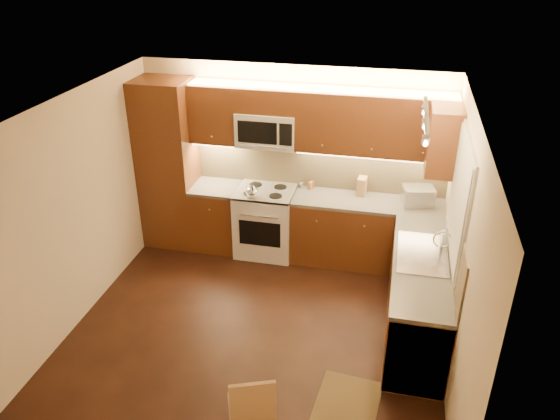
% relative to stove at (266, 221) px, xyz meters
% --- Properties ---
extents(floor, '(4.00, 4.00, 0.01)m').
position_rel_stove_xyz_m(floor, '(0.30, -1.68, -0.46)').
color(floor, black).
rests_on(floor, ground).
extents(ceiling, '(4.00, 4.00, 0.01)m').
position_rel_stove_xyz_m(ceiling, '(0.30, -1.68, 2.04)').
color(ceiling, beige).
rests_on(ceiling, ground).
extents(wall_back, '(4.00, 0.01, 2.50)m').
position_rel_stove_xyz_m(wall_back, '(0.30, 0.32, 0.79)').
color(wall_back, beige).
rests_on(wall_back, ground).
extents(wall_front, '(4.00, 0.01, 2.50)m').
position_rel_stove_xyz_m(wall_front, '(0.30, -3.67, 0.79)').
color(wall_front, beige).
rests_on(wall_front, ground).
extents(wall_left, '(0.01, 4.00, 2.50)m').
position_rel_stove_xyz_m(wall_left, '(-1.70, -1.68, 0.79)').
color(wall_left, beige).
rests_on(wall_left, ground).
extents(wall_right, '(0.01, 4.00, 2.50)m').
position_rel_stove_xyz_m(wall_right, '(2.30, -1.68, 0.79)').
color(wall_right, beige).
rests_on(wall_right, ground).
extents(pantry, '(0.70, 0.60, 2.30)m').
position_rel_stove_xyz_m(pantry, '(-1.35, 0.02, 0.69)').
color(pantry, '#49210F').
rests_on(pantry, floor).
extents(base_cab_back_left, '(0.62, 0.60, 0.86)m').
position_rel_stove_xyz_m(base_cab_back_left, '(-0.69, 0.02, -0.03)').
color(base_cab_back_left, '#49210F').
rests_on(base_cab_back_left, floor).
extents(counter_back_left, '(0.62, 0.60, 0.04)m').
position_rel_stove_xyz_m(counter_back_left, '(-0.69, 0.02, 0.42)').
color(counter_back_left, '#3D3A38').
rests_on(counter_back_left, base_cab_back_left).
extents(base_cab_back_right, '(1.92, 0.60, 0.86)m').
position_rel_stove_xyz_m(base_cab_back_right, '(1.34, 0.02, -0.03)').
color(base_cab_back_right, '#49210F').
rests_on(base_cab_back_right, floor).
extents(counter_back_right, '(1.92, 0.60, 0.04)m').
position_rel_stove_xyz_m(counter_back_right, '(1.34, 0.02, 0.42)').
color(counter_back_right, '#3D3A38').
rests_on(counter_back_right, base_cab_back_right).
extents(base_cab_right, '(0.60, 2.00, 0.86)m').
position_rel_stove_xyz_m(base_cab_right, '(2.00, -1.28, -0.03)').
color(base_cab_right, '#49210F').
rests_on(base_cab_right, floor).
extents(counter_right, '(0.60, 2.00, 0.04)m').
position_rel_stove_xyz_m(counter_right, '(2.00, -1.28, 0.42)').
color(counter_right, '#3D3A38').
rests_on(counter_right, base_cab_right).
extents(dishwasher, '(0.58, 0.60, 0.84)m').
position_rel_stove_xyz_m(dishwasher, '(2.00, -1.98, -0.03)').
color(dishwasher, silver).
rests_on(dishwasher, floor).
extents(backsplash_back, '(3.30, 0.02, 0.60)m').
position_rel_stove_xyz_m(backsplash_back, '(0.65, 0.31, 0.74)').
color(backsplash_back, tan).
rests_on(backsplash_back, wall_back).
extents(backsplash_right, '(0.02, 2.00, 0.60)m').
position_rel_stove_xyz_m(backsplash_right, '(2.29, -1.28, 0.74)').
color(backsplash_right, tan).
rests_on(backsplash_right, wall_right).
extents(upper_cab_back_left, '(0.62, 0.35, 0.75)m').
position_rel_stove_xyz_m(upper_cab_back_left, '(-0.69, 0.15, 1.42)').
color(upper_cab_back_left, '#49210F').
rests_on(upper_cab_back_left, wall_back).
extents(upper_cab_back_right, '(1.92, 0.35, 0.75)m').
position_rel_stove_xyz_m(upper_cab_back_right, '(1.34, 0.15, 1.42)').
color(upper_cab_back_right, '#49210F').
rests_on(upper_cab_back_right, wall_back).
extents(upper_cab_bridge, '(0.76, 0.35, 0.31)m').
position_rel_stove_xyz_m(upper_cab_bridge, '(0.00, 0.15, 1.63)').
color(upper_cab_bridge, '#49210F').
rests_on(upper_cab_bridge, wall_back).
extents(upper_cab_right_corner, '(0.35, 0.50, 0.75)m').
position_rel_stove_xyz_m(upper_cab_right_corner, '(2.12, -0.28, 1.42)').
color(upper_cab_right_corner, '#49210F').
rests_on(upper_cab_right_corner, wall_right).
extents(stove, '(0.76, 0.65, 0.92)m').
position_rel_stove_xyz_m(stove, '(0.00, 0.00, 0.00)').
color(stove, silver).
rests_on(stove, floor).
extents(microwave, '(0.76, 0.38, 0.44)m').
position_rel_stove_xyz_m(microwave, '(0.00, 0.14, 1.26)').
color(microwave, silver).
rests_on(microwave, wall_back).
extents(window_frame, '(0.03, 1.44, 1.24)m').
position_rel_stove_xyz_m(window_frame, '(2.29, -1.12, 1.14)').
color(window_frame, silver).
rests_on(window_frame, wall_right).
extents(window_blinds, '(0.02, 1.36, 1.16)m').
position_rel_stove_xyz_m(window_blinds, '(2.27, -1.12, 1.14)').
color(window_blinds, silver).
rests_on(window_blinds, wall_right).
extents(sink, '(0.52, 0.86, 0.15)m').
position_rel_stove_xyz_m(sink, '(2.00, -1.12, 0.52)').
color(sink, silver).
rests_on(sink, counter_right).
extents(faucet, '(0.20, 0.04, 0.30)m').
position_rel_stove_xyz_m(faucet, '(2.18, -1.12, 0.59)').
color(faucet, silver).
rests_on(faucet, counter_right).
extents(track_light_bar, '(0.04, 1.20, 0.03)m').
position_rel_stove_xyz_m(track_light_bar, '(1.85, -1.27, 2.00)').
color(track_light_bar, silver).
rests_on(track_light_bar, ceiling).
extents(kettle, '(0.22, 0.22, 0.19)m').
position_rel_stove_xyz_m(kettle, '(-0.12, -0.22, 0.55)').
color(kettle, silver).
rests_on(kettle, stove).
extents(toaster_oven, '(0.43, 0.36, 0.23)m').
position_rel_stove_xyz_m(toaster_oven, '(1.94, 0.08, 0.55)').
color(toaster_oven, silver).
rests_on(toaster_oven, counter_back_right).
extents(knife_block, '(0.12, 0.18, 0.24)m').
position_rel_stove_xyz_m(knife_block, '(1.23, 0.21, 0.56)').
color(knife_block, olive).
rests_on(knife_block, counter_back_right).
extents(spice_jar_a, '(0.06, 0.06, 0.08)m').
position_rel_stove_xyz_m(spice_jar_a, '(0.44, 0.26, 0.48)').
color(spice_jar_a, silver).
rests_on(spice_jar_a, counter_back_right).
extents(spice_jar_b, '(0.04, 0.04, 0.10)m').
position_rel_stove_xyz_m(spice_jar_b, '(0.58, 0.26, 0.49)').
color(spice_jar_b, brown).
rests_on(spice_jar_b, counter_back_right).
extents(spice_jar_c, '(0.06, 0.06, 0.08)m').
position_rel_stove_xyz_m(spice_jar_c, '(0.44, 0.23, 0.48)').
color(spice_jar_c, silver).
rests_on(spice_jar_c, counter_back_right).
extents(spice_jar_d, '(0.06, 0.06, 0.11)m').
position_rel_stove_xyz_m(spice_jar_d, '(0.56, 0.21, 0.49)').
color(spice_jar_d, '#AE6634').
rests_on(spice_jar_d, counter_back_right).
extents(soap_bottle, '(0.11, 0.11, 0.21)m').
position_rel_stove_xyz_m(soap_bottle, '(2.24, -0.84, 0.54)').
color(soap_bottle, white).
rests_on(soap_bottle, counter_right).
extents(rug, '(0.65, 0.91, 0.01)m').
position_rel_stove_xyz_m(rug, '(1.40, -2.58, -0.45)').
color(rug, black).
rests_on(rug, floor).
extents(dining_chair, '(0.48, 0.48, 0.84)m').
position_rel_stove_xyz_m(dining_chair, '(0.65, -3.10, -0.04)').
color(dining_chair, olive).
rests_on(dining_chair, floor).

